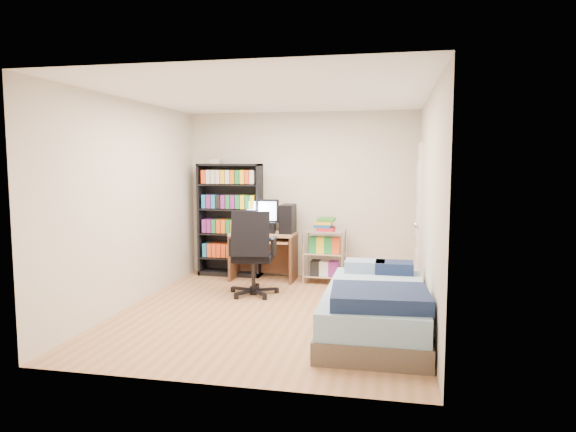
% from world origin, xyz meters
% --- Properties ---
extents(room, '(3.58, 4.08, 2.58)m').
position_xyz_m(room, '(0.00, 0.00, 1.25)').
color(room, tan).
rests_on(room, ground).
extents(media_shelf, '(0.97, 0.32, 1.80)m').
position_xyz_m(media_shelf, '(-1.09, 1.84, 0.89)').
color(media_shelf, black).
rests_on(media_shelf, room).
extents(computer_desk, '(0.95, 0.55, 1.20)m').
position_xyz_m(computer_desk, '(-0.41, 1.68, 0.65)').
color(computer_desk, tan).
rests_on(computer_desk, room).
extents(office_chair, '(0.74, 0.74, 1.13)m').
position_xyz_m(office_chair, '(-0.42, 0.71, 0.36)').
color(office_chair, black).
rests_on(office_chair, room).
extents(wire_cart, '(0.61, 0.45, 0.95)m').
position_xyz_m(wire_cart, '(0.41, 1.64, 0.62)').
color(wire_cart, silver).
rests_on(wire_cart, room).
extents(bed, '(1.03, 2.07, 0.59)m').
position_xyz_m(bed, '(1.22, -0.47, 0.26)').
color(bed, brown).
rests_on(bed, room).
extents(door, '(0.12, 0.80, 2.00)m').
position_xyz_m(door, '(1.72, 1.35, 1.00)').
color(door, silver).
rests_on(door, room).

